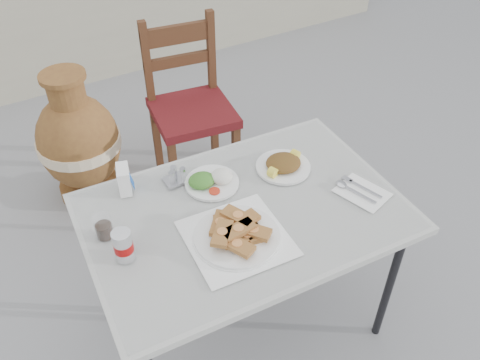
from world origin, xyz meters
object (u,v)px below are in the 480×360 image
cafe_table (244,219)px  salad_chopped_plate (283,164)px  pide_plate (237,232)px  salad_rice_plate (211,180)px  condiment_caddy (176,177)px  cola_glass (104,228)px  chair (190,106)px  soda_can (123,245)px  napkin_holder (124,179)px  terracotta_urn (79,143)px

cafe_table → salad_chopped_plate: 0.30m
cafe_table → pide_plate: pide_plate is taller
cafe_table → pide_plate: size_ratio=3.34×
salad_rice_plate → condiment_caddy: size_ratio=2.21×
cola_glass → chair: chair is taller
soda_can → condiment_caddy: (0.31, 0.27, -0.04)m
napkin_holder → terracotta_urn: bearing=106.4°
pide_plate → napkin_holder: napkin_holder is taller
salad_rice_plate → cafe_table: bearing=-78.8°
cafe_table → pide_plate: (-0.09, -0.11, 0.08)m
condiment_caddy → terracotta_urn: terracotta_urn is taller
salad_chopped_plate → terracotta_urn: (-0.59, 1.07, -0.36)m
salad_rice_plate → terracotta_urn: (-0.29, 1.01, -0.36)m
pide_plate → chair: 1.22m
napkin_holder → salad_chopped_plate: bearing=-0.9°
pide_plate → cola_glass: (-0.39, 0.24, 0.01)m
napkin_holder → salad_rice_plate: bearing=-7.1°
salad_rice_plate → napkin_holder: napkin_holder is taller
cafe_table → condiment_caddy: bearing=118.6°
pide_plate → condiment_caddy: bearing=98.0°
cafe_table → napkin_holder: size_ratio=11.22×
salad_chopped_plate → salad_rice_plate: bearing=168.9°
pide_plate → condiment_caddy: (-0.05, 0.38, -0.01)m
cafe_table → chair: 1.08m
salad_chopped_plate → cola_glass: cola_glass is taller
cola_glass → condiment_caddy: (0.33, 0.14, -0.02)m
condiment_caddy → soda_can: bearing=-139.0°
soda_can → terracotta_urn: 1.26m
cafe_table → pide_plate: 0.16m
cafe_table → salad_rice_plate: bearing=101.2°
salad_chopped_plate → terracotta_urn: size_ratio=0.28×
salad_rice_plate → cola_glass: (-0.44, -0.06, 0.02)m
napkin_holder → cola_glass: bearing=-110.3°
soda_can → chair: 1.29m
napkin_holder → condiment_caddy: bearing=1.8°
salad_chopped_plate → soda_can: bearing=-169.8°
salad_chopped_plate → cafe_table: bearing=-153.1°
cafe_table → salad_chopped_plate: salad_chopped_plate is taller
condiment_caddy → chair: (0.41, 0.77, -0.23)m
soda_can → napkin_holder: size_ratio=1.10×
cola_glass → cafe_table: bearing=-15.0°
chair → terracotta_urn: bearing=172.9°
salad_chopped_plate → soda_can: soda_can is taller
pide_plate → cola_glass: 0.45m
pide_plate → salad_chopped_plate: bearing=34.1°
cafe_table → napkin_holder: napkin_holder is taller
salad_chopped_plate → soda_can: 0.72m
soda_can → terracotta_urn: size_ratio=0.15×
condiment_caddy → terracotta_urn: bearing=101.1°
pide_plate → cafe_table: bearing=48.9°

